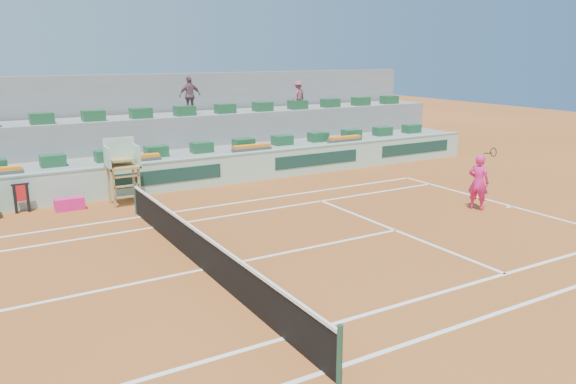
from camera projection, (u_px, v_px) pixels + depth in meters
name	position (u px, v px, depth m)	size (l,w,h in m)	color
ground	(203.00, 270.00, 14.27)	(90.00, 90.00, 0.00)	#964B1D
seating_tier_lower	(103.00, 172.00, 23.07)	(36.00, 4.00, 1.20)	gray
seating_tier_upper	(93.00, 150.00, 24.23)	(36.00, 2.40, 2.60)	gray
stadium_back_wall	(84.00, 125.00, 25.35)	(36.00, 0.40, 4.40)	gray
player_bag	(70.00, 204.00, 19.64)	(0.98, 0.44, 0.44)	#EE1F7D
spectator_mid	(190.00, 96.00, 25.56)	(1.02, 0.43, 1.74)	#734D5B
spectator_right	(298.00, 95.00, 28.21)	(0.91, 0.52, 1.41)	#974B5B
court_lines	(203.00, 270.00, 14.27)	(23.89, 11.09, 0.01)	white
tennis_net	(202.00, 250.00, 14.14)	(0.10, 11.97, 1.10)	black
advertising_hoarding	(117.00, 181.00, 21.23)	(36.00, 0.34, 1.26)	#A8D4BD
umpire_chair	(122.00, 162.00, 20.16)	(1.10, 0.90, 2.40)	#9F773C
seat_row_lower	(107.00, 156.00, 22.12)	(32.90, 0.60, 0.44)	#1B532E
seat_row_upper	(93.00, 116.00, 23.37)	(32.90, 0.60, 0.44)	#1B532E
flower_planters	(71.00, 165.00, 20.73)	(26.80, 0.36, 0.28)	#4B4B4B
towel_rack	(21.00, 196.00, 19.22)	(0.57, 0.09, 1.03)	black
tennis_player	(478.00, 182.00, 19.56)	(0.71, 0.98, 2.28)	#EE1F7D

